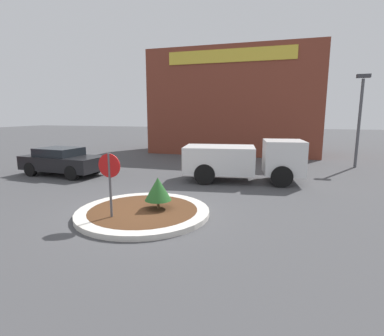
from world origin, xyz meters
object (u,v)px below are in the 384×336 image
(parked_sedan_black, at_px, (62,161))
(light_pole, at_px, (360,113))
(stop_sign, at_px, (110,175))
(utility_truck, at_px, (244,159))

(parked_sedan_black, relative_size, light_pole, 0.82)
(stop_sign, height_order, parked_sedan_black, stop_sign)
(utility_truck, height_order, parked_sedan_black, utility_truck)
(light_pole, bearing_deg, utility_truck, -135.76)
(utility_truck, bearing_deg, stop_sign, -122.89)
(stop_sign, distance_m, parked_sedan_black, 8.10)
(stop_sign, distance_m, utility_truck, 7.14)
(utility_truck, distance_m, parked_sedan_black, 9.15)
(light_pole, bearing_deg, parked_sedan_black, -155.20)
(stop_sign, xyz_separation_m, light_pole, (8.79, 12.16, 1.78))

